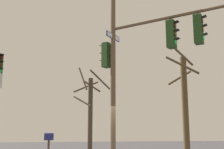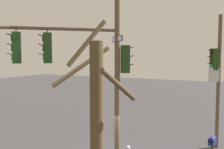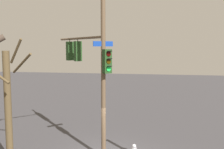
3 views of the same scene
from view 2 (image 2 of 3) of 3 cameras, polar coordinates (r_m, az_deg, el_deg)
name	(u,v)px [view 2 (image 2 of 3)]	position (r m, az deg, el deg)	size (l,w,h in m)	color
main_signal_pole_assembly	(94,48)	(9.60, -3.96, 6.03)	(6.10, 3.97, 9.24)	brown
secondary_pole_assembly	(216,75)	(14.23, 22.41, -0.07)	(0.64, 0.60, 6.97)	brown
mailbox	(212,143)	(12.09, 21.58, -14.21)	(0.32, 0.48, 1.41)	#4C3823
bare_tree_across_street	(97,145)	(6.13, -3.49, -15.57)	(1.86, 1.83, 5.78)	brown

